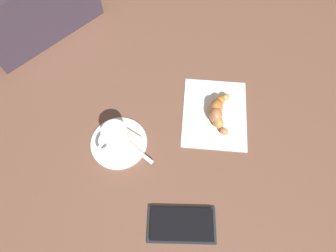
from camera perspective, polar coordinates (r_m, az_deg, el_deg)
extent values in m
plane|color=brown|center=(0.71, 0.12, -0.46)|extent=(1.80, 1.80, 0.00)
cylinder|color=white|center=(0.70, -9.52, -3.14)|extent=(0.13, 0.13, 0.01)
cylinder|color=white|center=(0.67, -10.12, -1.93)|extent=(0.06, 0.06, 0.06)
cylinder|color=black|center=(0.67, -10.15, -1.86)|extent=(0.05, 0.05, 0.00)
torus|color=white|center=(0.67, -12.40, -3.92)|extent=(0.03, 0.03, 0.04)
cube|color=silver|center=(0.68, -6.33, -4.50)|extent=(0.08, 0.08, 0.00)
ellipsoid|color=silver|center=(0.70, -10.30, -1.16)|extent=(0.03, 0.03, 0.01)
cube|color=beige|center=(0.70, -7.61, -1.62)|extent=(0.06, 0.05, 0.01)
cube|color=silver|center=(0.74, 9.04, 2.45)|extent=(0.18, 0.21, 0.00)
ellipsoid|color=#A7793D|center=(0.75, 11.08, 5.52)|extent=(0.03, 0.02, 0.02)
ellipsoid|color=#B16C2A|center=(0.74, 9.97, 4.79)|extent=(0.04, 0.04, 0.03)
ellipsoid|color=#AB622C|center=(0.72, 9.33, 3.67)|extent=(0.04, 0.05, 0.04)
ellipsoid|color=#A8643A|center=(0.71, 9.24, 2.15)|extent=(0.03, 0.04, 0.04)
ellipsoid|color=#AA773B|center=(0.71, 9.73, 0.46)|extent=(0.03, 0.04, 0.03)
ellipsoid|color=#BC6C3C|center=(0.70, 10.79, -1.01)|extent=(0.03, 0.03, 0.02)
cube|color=black|center=(0.64, 2.66, -18.54)|extent=(0.15, 0.09, 0.01)
cube|color=black|center=(0.64, 2.68, -18.48)|extent=(0.14, 0.08, 0.00)
cube|color=#322834|center=(0.89, -24.06, 20.13)|extent=(0.31, 0.28, 0.18)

